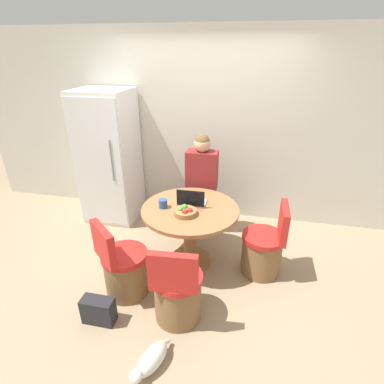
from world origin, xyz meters
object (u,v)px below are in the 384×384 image
(person_seated, at_px, (202,179))
(laptop, at_px, (192,201))
(cat, at_px, (151,360))
(handbag, at_px, (99,310))
(chair_near_left_corner, at_px, (124,270))
(chair_near_camera, at_px, (177,293))
(fruit_bowl, at_px, (185,212))
(chair_right_side, at_px, (264,250))
(refrigerator, at_px, (109,157))
(dining_table, at_px, (190,223))

(person_seated, xyz_separation_m, laptop, (0.00, -0.68, 0.01))
(person_seated, height_order, cat, person_seated)
(person_seated, distance_m, cat, 2.23)
(laptop, distance_m, handbag, 1.44)
(person_seated, height_order, laptop, person_seated)
(chair_near_left_corner, height_order, chair_near_camera, same)
(cat, bearing_deg, chair_near_left_corner, -123.94)
(chair_near_left_corner, distance_m, fruit_bowl, 0.86)
(chair_right_side, relative_size, fruit_bowl, 3.53)
(refrigerator, distance_m, person_seated, 1.37)
(refrigerator, bearing_deg, handbag, -69.42)
(refrigerator, xyz_separation_m, handbag, (0.71, -1.90, -0.79))
(chair_right_side, bearing_deg, refrigerator, -111.23)
(refrigerator, bearing_deg, chair_right_side, -21.62)
(dining_table, xyz_separation_m, laptop, (-0.00, 0.09, 0.24))
(person_seated, xyz_separation_m, cat, (-0.02, -2.13, -0.66))
(refrigerator, height_order, dining_table, refrigerator)
(chair_right_side, xyz_separation_m, chair_near_camera, (-0.77, -0.83, 0.00))
(refrigerator, bearing_deg, fruit_bowl, -37.10)
(person_seated, bearing_deg, chair_near_camera, 92.22)
(chair_near_camera, xyz_separation_m, fruit_bowl, (-0.08, 0.69, 0.47))
(dining_table, height_order, chair_near_left_corner, chair_near_left_corner)
(refrigerator, bearing_deg, laptop, -29.78)
(chair_right_side, bearing_deg, chair_near_left_corner, -65.36)
(chair_right_side, bearing_deg, person_seated, -132.18)
(chair_near_left_corner, xyz_separation_m, chair_right_side, (1.39, 0.62, 0.00))
(fruit_bowl, distance_m, handbag, 1.25)
(refrigerator, distance_m, laptop, 1.57)
(chair_near_camera, distance_m, person_seated, 1.66)
(dining_table, distance_m, chair_near_camera, 0.87)
(chair_right_side, relative_size, cat, 1.92)
(chair_near_left_corner, height_order, chair_right_side, same)
(handbag, bearing_deg, fruit_bowl, 54.89)
(cat, bearing_deg, person_seated, -159.99)
(chair_right_side, height_order, fruit_bowl, chair_right_side)
(dining_table, xyz_separation_m, cat, (-0.02, -1.37, -0.44))
(refrigerator, height_order, handbag, refrigerator)
(chair_near_camera, bearing_deg, chair_near_left_corner, -22.65)
(refrigerator, height_order, person_seated, refrigerator)
(chair_near_left_corner, bearing_deg, chair_near_camera, -157.35)
(chair_near_camera, bearing_deg, person_seated, -91.96)
(fruit_bowl, bearing_deg, chair_near_left_corner, -137.60)
(fruit_bowl, xyz_separation_m, handbag, (-0.62, -0.89, -0.63))
(refrigerator, relative_size, chair_near_left_corner, 2.16)
(refrigerator, height_order, cat, refrigerator)
(laptop, bearing_deg, chair_right_side, 173.64)
(refrigerator, relative_size, chair_near_camera, 2.16)
(chair_right_side, relative_size, handbag, 2.85)
(person_seated, bearing_deg, laptop, 90.06)
(chair_near_camera, relative_size, handbag, 2.85)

